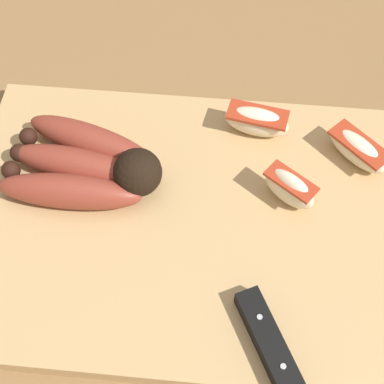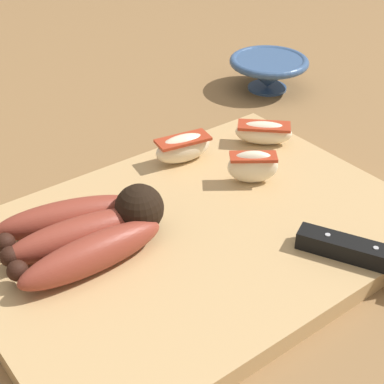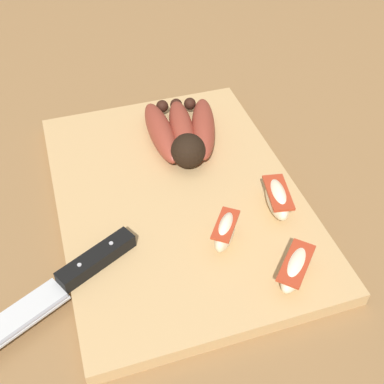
% 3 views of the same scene
% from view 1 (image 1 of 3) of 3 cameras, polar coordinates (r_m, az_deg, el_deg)
% --- Properties ---
extents(ground_plane, '(6.00, 6.00, 0.00)m').
position_cam_1_polar(ground_plane, '(0.58, 1.07, -2.39)').
color(ground_plane, olive).
extents(cutting_board, '(0.44, 0.32, 0.02)m').
position_cam_1_polar(cutting_board, '(0.56, -0.89, -3.06)').
color(cutting_board, tan).
rests_on(cutting_board, ground_plane).
extents(banana_bunch, '(0.16, 0.12, 0.05)m').
position_cam_1_polar(banana_bunch, '(0.57, -10.59, 2.60)').
color(banana_bunch, black).
rests_on(banana_bunch, cutting_board).
extents(apple_wedge_near, '(0.07, 0.07, 0.03)m').
position_cam_1_polar(apple_wedge_near, '(0.60, 16.58, 4.19)').
color(apple_wedge_near, '#F4E5C1').
rests_on(apple_wedge_near, cutting_board).
extents(apple_wedge_middle, '(0.06, 0.05, 0.04)m').
position_cam_1_polar(apple_wedge_middle, '(0.55, 9.94, 0.39)').
color(apple_wedge_middle, '#F4E5C1').
rests_on(apple_wedge_middle, cutting_board).
extents(apple_wedge_far, '(0.07, 0.04, 0.04)m').
position_cam_1_polar(apple_wedge_far, '(0.60, 6.64, 7.21)').
color(apple_wedge_far, '#F4E5C1').
rests_on(apple_wedge_far, cutting_board).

